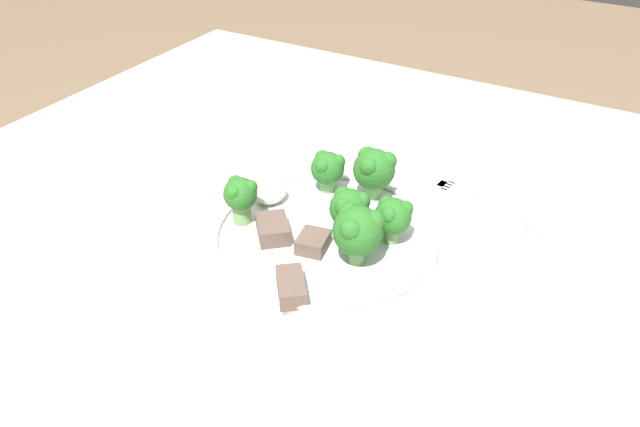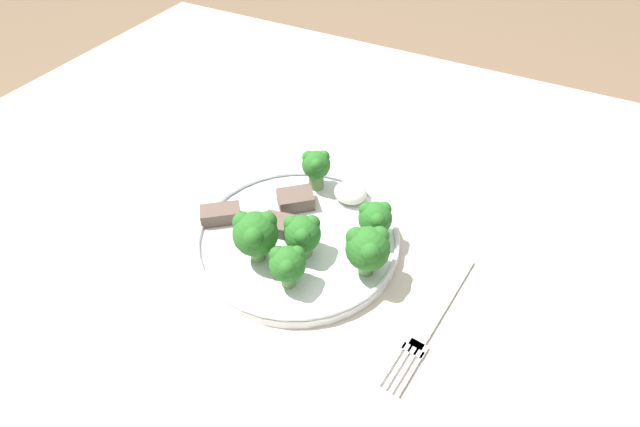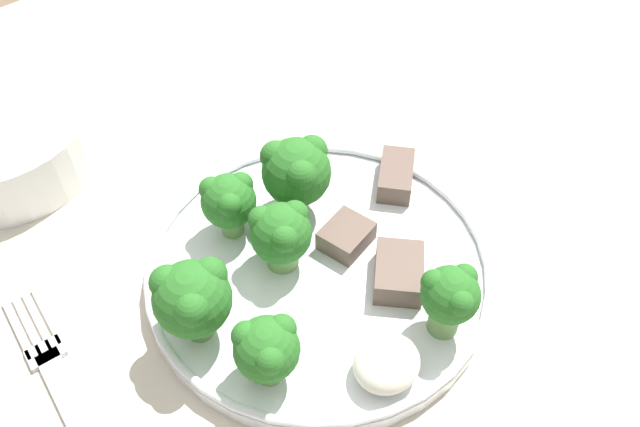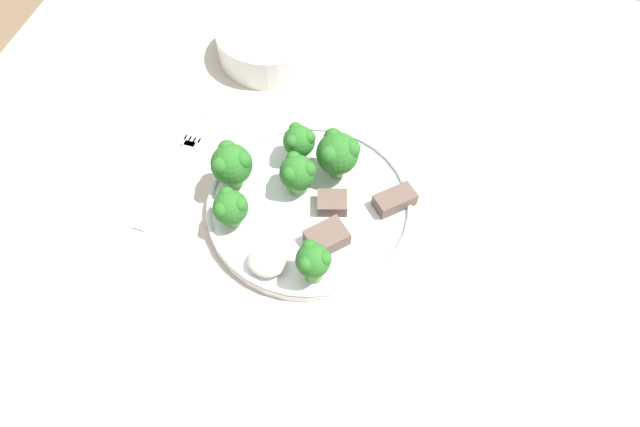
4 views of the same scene
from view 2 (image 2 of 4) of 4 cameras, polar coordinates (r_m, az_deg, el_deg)
table at (r=0.72m, az=-5.14°, el=-6.25°), size 1.16×1.08×0.74m
dinner_plate at (r=0.61m, az=-2.53°, el=-2.89°), size 0.25×0.25×0.02m
fork at (r=0.56m, az=12.83°, el=-11.48°), size 0.04×0.20×0.00m
broccoli_floret_near_rim_left at (r=0.55m, az=5.49°, el=-3.93°), size 0.05×0.05×0.06m
broccoli_floret_center_left at (r=0.54m, az=-3.72°, el=-5.76°), size 0.04×0.04×0.05m
broccoli_floret_back_left at (r=0.66m, az=-0.44°, el=5.48°), size 0.04×0.04×0.06m
broccoli_floret_front_left at (r=0.57m, az=-2.04°, el=-2.33°), size 0.04×0.04×0.05m
broccoli_floret_center_back at (r=0.56m, az=-7.41°, el=-2.23°), size 0.05×0.05×0.07m
broccoli_floret_mid_cluster at (r=0.59m, az=6.33°, el=-0.54°), size 0.04×0.04×0.05m
meat_slice_front_slice at (r=0.65m, az=-2.82°, el=1.61°), size 0.06×0.05×0.02m
meat_slice_middle_slice at (r=0.64m, az=-11.29°, el=-0.09°), size 0.05×0.05×0.02m
meat_slice_rear_slice at (r=0.62m, az=-4.85°, el=-1.30°), size 0.04×0.04×0.02m
sauce_dollop at (r=0.65m, az=3.50°, el=2.40°), size 0.04×0.04×0.02m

